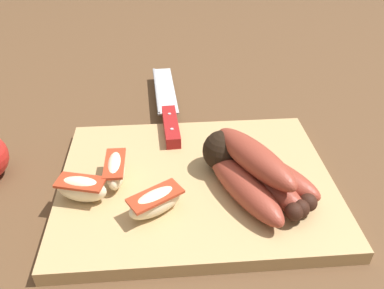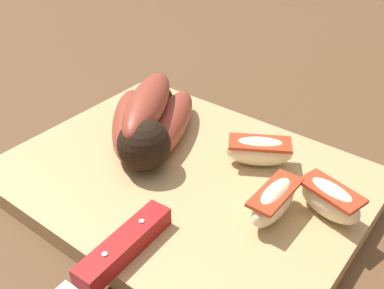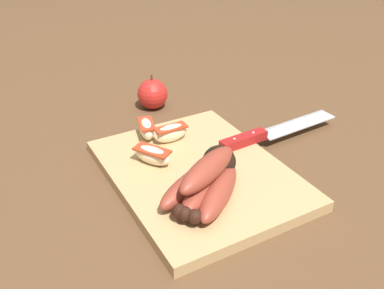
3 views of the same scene
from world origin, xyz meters
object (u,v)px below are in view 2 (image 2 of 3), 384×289
object	(u,v)px
apple_wedge_far	(259,151)
chefs_knife	(83,286)
banana_bunch	(148,122)
apple_wedge_near	(274,201)
apple_wedge_middle	(330,200)

from	to	relation	value
apple_wedge_far	chefs_knife	bearing A→B (deg)	84.75
banana_bunch	apple_wedge_far	size ratio (longest dim) A/B	2.29
banana_bunch	apple_wedge_far	xyz separation A→B (m)	(-0.12, -0.04, -0.01)
banana_bunch	apple_wedge_near	size ratio (longest dim) A/B	2.54
chefs_knife	apple_wedge_middle	bearing A→B (deg)	-119.72
chefs_knife	apple_wedge_near	xyz separation A→B (m)	(-0.07, -0.16, 0.01)
banana_bunch	apple_wedge_near	distance (m)	0.18
chefs_knife	apple_wedge_far	xyz separation A→B (m)	(-0.02, -0.23, 0.01)
apple_wedge_near	apple_wedge_middle	bearing A→B (deg)	-139.29
chefs_knife	apple_wedge_near	world-z (taller)	apple_wedge_near
apple_wedge_middle	chefs_knife	bearing A→B (deg)	60.28
chefs_knife	apple_wedge_near	bearing A→B (deg)	-114.23
chefs_knife	apple_wedge_far	size ratio (longest dim) A/B	3.75
apple_wedge_middle	apple_wedge_far	size ratio (longest dim) A/B	0.91
apple_wedge_middle	apple_wedge_far	world-z (taller)	apple_wedge_middle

